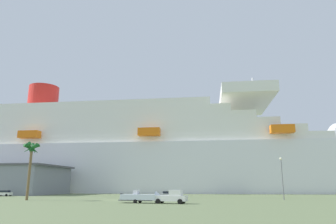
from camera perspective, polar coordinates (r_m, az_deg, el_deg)
ground_plane at (r=96.60m, az=-4.66°, el=-14.97°), size 600.00×600.00×0.00m
cruise_ship at (r=138.33m, az=-11.44°, el=-7.92°), size 243.44×43.87×54.21m
pickup_truck at (r=53.87m, az=0.67°, el=-15.31°), size 5.84×2.97×2.20m
small_boat_on_trailer at (r=55.55m, az=-4.49°, el=-15.30°), size 8.96×3.18×2.15m
palm_tree at (r=72.43m, az=-23.74°, el=-6.93°), size 3.58×3.60×11.91m
street_lamp at (r=71.36m, az=20.12°, el=-10.32°), size 0.56×0.56×8.78m
parked_car_silver_sedan at (r=76.66m, az=0.18°, el=-14.85°), size 4.33×1.99×1.58m
parked_car_white_van at (r=99.87m, az=-27.80°, el=-13.00°), size 4.29×2.06×1.58m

